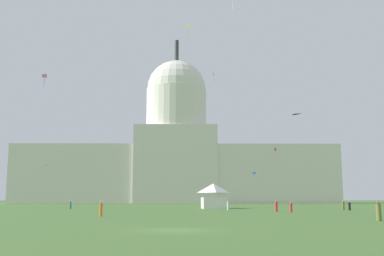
{
  "coord_description": "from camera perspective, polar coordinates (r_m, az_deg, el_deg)",
  "views": [
    {
      "loc": [
        0.59,
        -31.03,
        2.11
      ],
      "look_at": [
        2.13,
        91.13,
        20.91
      ],
      "focal_mm": 42.68,
      "sensor_mm": 36.0,
      "label": 1
    }
  ],
  "objects": [
    {
      "name": "person_red_near_tree_east",
      "position": [
        71.16,
        12.25,
        -9.68
      ],
      "size": [
        0.53,
        0.53,
        1.57
      ],
      "rotation": [
        0.0,
        0.0,
        4.35
      ],
      "color": "red",
      "rests_on": "ground_plane"
    },
    {
      "name": "person_olive_near_tree_west",
      "position": [
        46.64,
        22.29,
        -9.69
      ],
      "size": [
        0.5,
        0.5,
        1.81
      ],
      "rotation": [
        0.0,
        0.0,
        1.65
      ],
      "color": "olive",
      "rests_on": "ground_plane"
    },
    {
      "name": "kite_gold_high",
      "position": [
        133.29,
        2.71,
        6.65
      ],
      "size": [
        0.76,
        0.59,
        2.75
      ],
      "rotation": [
        0.0,
        0.0,
        0.25
      ],
      "color": "gold"
    },
    {
      "name": "kite_blue_low",
      "position": [
        169.55,
        7.74,
        -5.6
      ],
      "size": [
        1.24,
        1.25,
        2.66
      ],
      "rotation": [
        0.0,
        0.0,
        5.75
      ],
      "color": "blue"
    },
    {
      "name": "kite_black_low",
      "position": [
        70.48,
        12.62,
        1.48
      ],
      "size": [
        1.46,
        1.57,
        0.1
      ],
      "rotation": [
        0.0,
        0.0,
        5.4
      ],
      "color": "black"
    },
    {
      "name": "person_olive_mid_left",
      "position": [
        86.55,
        18.36,
        -9.19
      ],
      "size": [
        0.65,
        0.65,
        1.71
      ],
      "rotation": [
        0.0,
        0.0,
        3.99
      ],
      "color": "olive",
      "rests_on": "ground_plane"
    },
    {
      "name": "kite_yellow_high",
      "position": [
        132.33,
        -0.52,
        12.38
      ],
      "size": [
        0.61,
        0.68,
        3.88
      ],
      "rotation": [
        0.0,
        0.0,
        4.95
      ],
      "color": "yellow"
    },
    {
      "name": "person_white_edge_west",
      "position": [
        82.42,
        4.52,
        -9.65
      ],
      "size": [
        0.33,
        0.33,
        1.65
      ],
      "rotation": [
        0.0,
        0.0,
        4.72
      ],
      "color": "silver",
      "rests_on": "ground_plane"
    },
    {
      "name": "capitol_building",
      "position": [
        195.96,
        -2.0,
        -3.54
      ],
      "size": [
        134.07,
        26.72,
        71.63
      ],
      "color": "silver",
      "rests_on": "ground_plane"
    },
    {
      "name": "ground_plane",
      "position": [
        31.1,
        -1.86,
        -12.63
      ],
      "size": [
        800.0,
        800.0,
        0.0
      ],
      "primitive_type": "plane",
      "color": "#42662D"
    },
    {
      "name": "person_teal_edge_east",
      "position": [
        93.48,
        -14.94,
        -9.27
      ],
      "size": [
        0.35,
        0.35,
        1.67
      ],
      "rotation": [
        0.0,
        0.0,
        1.51
      ],
      "color": "#1E757A",
      "rests_on": "ground_plane"
    },
    {
      "name": "person_black_lawn_far_left",
      "position": [
        85.28,
        19.08,
        -9.21
      ],
      "size": [
        0.56,
        0.56,
        1.59
      ],
      "rotation": [
        0.0,
        0.0,
        2.22
      ],
      "color": "black",
      "rests_on": "ground_plane"
    },
    {
      "name": "kite_pink_mid",
      "position": [
        111.14,
        -17.96,
        6.09
      ],
      "size": [
        1.01,
        0.81,
        3.1
      ],
      "rotation": [
        0.0,
        0.0,
        2.81
      ],
      "color": "pink"
    },
    {
      "name": "person_orange_near_tent",
      "position": [
        55.17,
        -11.31,
        -9.93
      ],
      "size": [
        0.47,
        0.47,
        1.75
      ],
      "rotation": [
        0.0,
        0.0,
        5.22
      ],
      "color": "orange",
      "rests_on": "ground_plane"
    },
    {
      "name": "kite_magenta_mid",
      "position": [
        154.95,
        10.37,
        -2.64
      ],
      "size": [
        0.76,
        0.53,
        0.89
      ],
      "rotation": [
        0.0,
        0.0,
        6.01
      ],
      "color": "#D1339E"
    },
    {
      "name": "kite_turquoise_low",
      "position": [
        128.68,
        -17.97,
        -4.52
      ],
      "size": [
        1.42,
        1.61,
        0.16
      ],
      "rotation": [
        0.0,
        0.0,
        5.36
      ],
      "color": "teal"
    },
    {
      "name": "event_tent",
      "position": [
        94.51,
        2.69,
        -8.46
      ],
      "size": [
        5.17,
        7.49,
        5.07
      ],
      "rotation": [
        0.0,
        0.0,
        0.05
      ],
      "color": "white",
      "rests_on": "ground_plane"
    },
    {
      "name": "person_red_aisle_center",
      "position": [
        74.54,
        10.47,
        -9.61
      ],
      "size": [
        0.63,
        0.63,
        1.76
      ],
      "rotation": [
        0.0,
        0.0,
        2.26
      ],
      "color": "red",
      "rests_on": "ground_plane"
    }
  ]
}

